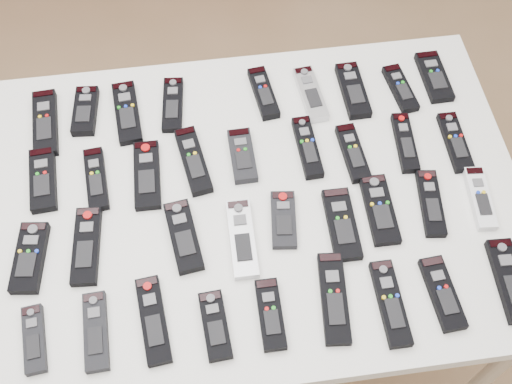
{
  "coord_description": "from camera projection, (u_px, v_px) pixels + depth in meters",
  "views": [
    {
      "loc": [
        0.04,
        -0.78,
        2.06
      ],
      "look_at": [
        0.14,
        -0.02,
        0.8
      ],
      "focal_mm": 45.0,
      "sensor_mm": 36.0,
      "label": 1
    }
  ],
  "objects": [
    {
      "name": "remote_33",
      "position": [
        390.0,
        303.0,
        1.34
      ],
      "size": [
        0.05,
        0.19,
        0.02
      ],
      "primitive_type": "cube",
      "rotation": [
        0.0,
        0.0,
        0.0
      ],
      "color": "black",
      "rests_on": "table"
    },
    {
      "name": "remote_26",
      "position": [
        480.0,
        198.0,
        1.48
      ],
      "size": [
        0.06,
        0.16,
        0.02
      ],
      "primitive_type": "cube",
      "rotation": [
        0.0,
        0.0,
        -0.09
      ],
      "color": "silver",
      "rests_on": "table"
    },
    {
      "name": "remote_12",
      "position": [
        193.0,
        161.0,
        1.53
      ],
      "size": [
        0.08,
        0.19,
        0.02
      ],
      "primitive_type": "cube",
      "rotation": [
        0.0,
        0.0,
        0.16
      ],
      "color": "black",
      "rests_on": "table"
    },
    {
      "name": "remote_29",
      "position": [
        153.0,
        320.0,
        1.32
      ],
      "size": [
        0.07,
        0.19,
        0.02
      ],
      "primitive_type": "cube",
      "rotation": [
        0.0,
        0.0,
        0.1
      ],
      "color": "black",
      "rests_on": "table"
    },
    {
      "name": "remote_4",
      "position": [
        263.0,
        93.0,
        1.64
      ],
      "size": [
        0.06,
        0.17,
        0.02
      ],
      "primitive_type": "cube",
      "rotation": [
        0.0,
        0.0,
        0.12
      ],
      "color": "black",
      "rests_on": "table"
    },
    {
      "name": "remote_8",
      "position": [
        434.0,
        77.0,
        1.67
      ],
      "size": [
        0.06,
        0.16,
        0.02
      ],
      "primitive_type": "cube",
      "rotation": [
        0.0,
        0.0,
        0.02
      ],
      "color": "black",
      "rests_on": "table"
    },
    {
      "name": "remote_25",
      "position": [
        431.0,
        203.0,
        1.47
      ],
      "size": [
        0.07,
        0.17,
        0.02
      ],
      "primitive_type": "cube",
      "rotation": [
        0.0,
        0.0,
        -0.12
      ],
      "color": "black",
      "rests_on": "table"
    },
    {
      "name": "remote_35",
      "position": [
        510.0,
        280.0,
        1.37
      ],
      "size": [
        0.06,
        0.19,
        0.02
      ],
      "primitive_type": "cube",
      "rotation": [
        0.0,
        0.0,
        -0.05
      ],
      "color": "black",
      "rests_on": "table"
    },
    {
      "name": "remote_14",
      "position": [
        307.0,
        147.0,
        1.55
      ],
      "size": [
        0.05,
        0.17,
        0.02
      ],
      "primitive_type": "cube",
      "rotation": [
        0.0,
        0.0,
        0.04
      ],
      "color": "black",
      "rests_on": "table"
    },
    {
      "name": "ground",
      "position": [
        213.0,
        315.0,
        2.16
      ],
      "size": [
        4.0,
        4.0,
        0.0
      ],
      "primitive_type": "plane",
      "color": "olive",
      "rests_on": "ground"
    },
    {
      "name": "remote_1",
      "position": [
        85.0,
        111.0,
        1.61
      ],
      "size": [
        0.07,
        0.15,
        0.02
      ],
      "primitive_type": "cube",
      "rotation": [
        0.0,
        0.0,
        -0.1
      ],
      "color": "black",
      "rests_on": "table"
    },
    {
      "name": "remote_0",
      "position": [
        45.0,
        123.0,
        1.59
      ],
      "size": [
        0.07,
        0.2,
        0.02
      ],
      "primitive_type": "cube",
      "rotation": [
        0.0,
        0.0,
        0.06
      ],
      "color": "black",
      "rests_on": "table"
    },
    {
      "name": "remote_5",
      "position": [
        311.0,
        94.0,
        1.64
      ],
      "size": [
        0.07,
        0.17,
        0.02
      ],
      "primitive_type": "cube",
      "rotation": [
        0.0,
        0.0,
        0.09
      ],
      "color": "#B7B7BC",
      "rests_on": "table"
    },
    {
      "name": "remote_15",
      "position": [
        353.0,
        153.0,
        1.54
      ],
      "size": [
        0.06,
        0.16,
        0.02
      ],
      "primitive_type": "cube",
      "rotation": [
        0.0,
        0.0,
        0.06
      ],
      "color": "black",
      "rests_on": "table"
    },
    {
      "name": "remote_16",
      "position": [
        405.0,
        143.0,
        1.56
      ],
      "size": [
        0.05,
        0.17,
        0.02
      ],
      "primitive_type": "cube",
      "rotation": [
        0.0,
        0.0,
        -0.08
      ],
      "color": "black",
      "rests_on": "table"
    },
    {
      "name": "remote_2",
      "position": [
        127.0,
        113.0,
        1.61
      ],
      "size": [
        0.07,
        0.19,
        0.02
      ],
      "primitive_type": "cube",
      "rotation": [
        0.0,
        0.0,
        0.08
      ],
      "color": "black",
      "rests_on": "table"
    },
    {
      "name": "remote_31",
      "position": [
        271.0,
        314.0,
        1.33
      ],
      "size": [
        0.05,
        0.15,
        0.02
      ],
      "primitive_type": "cube",
      "rotation": [
        0.0,
        0.0,
        -0.0
      ],
      "color": "black",
      "rests_on": "table"
    },
    {
      "name": "remote_32",
      "position": [
        334.0,
        298.0,
        1.35
      ],
      "size": [
        0.07,
        0.21,
        0.02
      ],
      "primitive_type": "cube",
      "rotation": [
        0.0,
        0.0,
        -0.1
      ],
      "color": "black",
      "rests_on": "table"
    },
    {
      "name": "remote_27",
      "position": [
        34.0,
        339.0,
        1.3
      ],
      "size": [
        0.06,
        0.15,
        0.02
      ],
      "primitive_type": "cube",
      "rotation": [
        0.0,
        0.0,
        0.1
      ],
      "color": "black",
      "rests_on": "table"
    },
    {
      "name": "remote_13",
      "position": [
        242.0,
        156.0,
        1.54
      ],
      "size": [
        0.06,
        0.15,
        0.02
      ],
      "primitive_type": "cube",
      "rotation": [
        0.0,
        0.0,
        0.01
      ],
      "color": "black",
      "rests_on": "table"
    },
    {
      "name": "remote_11",
      "position": [
        147.0,
        175.0,
        1.51
      ],
      "size": [
        0.06,
        0.19,
        0.02
      ],
      "primitive_type": "cube",
      "rotation": [
        0.0,
        0.0,
        -0.02
      ],
      "color": "black",
      "rests_on": "table"
    },
    {
      "name": "remote_6",
      "position": [
        353.0,
        90.0,
        1.64
      ],
      "size": [
        0.06,
        0.17,
        0.02
      ],
      "primitive_type": "cube",
      "rotation": [
        0.0,
        0.0,
        0.02
      ],
      "color": "black",
      "rests_on": "table"
    },
    {
      "name": "remote_9",
      "position": [
        43.0,
        180.0,
        1.5
      ],
      "size": [
        0.07,
        0.17,
        0.02
      ],
      "primitive_type": "cube",
      "rotation": [
        0.0,
        0.0,
        0.06
      ],
      "color": "black",
      "rests_on": "table"
    },
    {
      "name": "remote_19",
      "position": [
        86.0,
        246.0,
        1.41
      ],
      "size": [
        0.07,
        0.19,
        0.02
      ],
      "primitive_type": "cube",
      "rotation": [
        0.0,
        0.0,
        -0.07
      ],
      "color": "black",
      "rests_on": "table"
    },
    {
      "name": "remote_3",
      "position": [
        173.0,
        105.0,
        1.62
      ],
      "size": [
        0.06,
        0.17,
        0.02
      ],
      "primitive_type": "cube",
      "rotation": [
        0.0,
        0.0,
        -0.1
      ],
      "color": "black",
      "rests_on": "table"
    },
    {
      "name": "remote_20",
      "position": [
        184.0,
        236.0,
        1.42
      ],
      "size": [
        0.08,
        0.18,
        0.02
      ],
      "primitive_type": "cube",
      "rotation": [
        0.0,
        0.0,
        0.13
      ],
      "color": "black",
      "rests_on": "table"
    },
    {
      "name": "remote_30",
      "position": [
        215.0,
        326.0,
        1.32
      ],
      "size": [
        0.06,
        0.15,
        0.02
      ],
      "primitive_type": "cube",
      "rotation": [
        0.0,
        0.0,
        0.06
      ],
      "color": "black",
      "rests_on": "table"
    },
    {
      "name": "remote_34",
      "position": [
        442.0,
        293.0,
        1.35
      ],
      "size": [
        0.06,
        0.17,
        0.02
      ],
      "primitive_type": "cube",
      "rotation": [
        0.0,
        0.0,
        0.07
      ],
      "color": "black",
      "rests_on": "table"
    },
    {
      "name": "remote_10",
      "position": [
        96.0,
        179.0,
        1.5
      ],
      "size": [
        0.06,
        0.17,
        0.02
      ],
      "primitive_type": "cube",
      "rotation": [
        0.0,
        0.0,
        0.09
      ],
      "color": "black",
      "rests_on": "table"
    },
    {
      "name": "table",
      "position": [
        256.0,
        209.0,
        1.54
      ],
      "size": [
        1.25,
        0.88,
        0.78
      ],
      "color": "white",
      "rests_on": "ground"
    },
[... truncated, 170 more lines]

